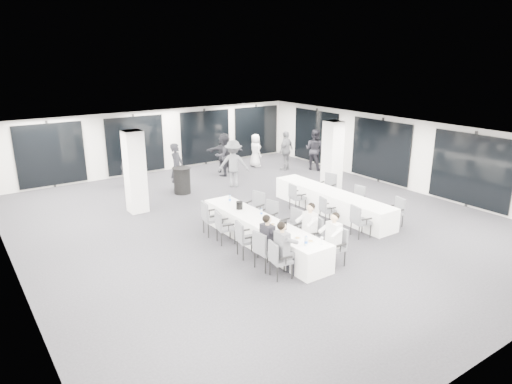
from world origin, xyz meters
TOP-DOWN VIEW (x-y plane):
  - room at (0.89, 1.11)m, footprint 14.04×16.04m
  - column_left at (-2.80, 3.20)m, footprint 0.60×0.60m
  - column_right at (4.20, 1.00)m, footprint 0.60×0.60m
  - banquet_table_main at (-0.97, -1.58)m, footprint 0.90×5.00m
  - banquet_table_side at (2.56, -0.72)m, footprint 0.90×5.00m
  - cocktail_table at (-0.60, 4.23)m, footprint 0.73×0.73m
  - chair_main_left_near at (-1.80, -3.43)m, footprint 0.55×0.59m
  - chair_main_left_second at (-1.81, -2.86)m, footprint 0.54×0.60m
  - chair_main_left_mid at (-1.80, -1.97)m, footprint 0.59×0.62m
  - chair_main_left_fourth at (-1.80, -0.85)m, footprint 0.57×0.60m
  - chair_main_left_far at (-1.81, -0.10)m, footprint 0.60×0.64m
  - chair_main_right_near at (-0.13, -3.70)m, footprint 0.53×0.59m
  - chair_main_right_second at (-0.13, -2.81)m, footprint 0.63×0.65m
  - chair_main_right_mid at (-0.13, -1.96)m, footprint 0.53×0.58m
  - chair_main_right_fourth at (-0.14, -0.84)m, footprint 0.58×0.60m
  - chair_main_right_far at (-0.13, -0.09)m, footprint 0.62×0.65m
  - chair_side_left_near at (1.73, -2.74)m, footprint 0.57×0.61m
  - chair_side_left_mid at (1.74, -1.33)m, footprint 0.52×0.55m
  - chair_side_left_far at (1.73, 0.17)m, footprint 0.53×0.57m
  - chair_side_right_near at (3.39, -2.77)m, footprint 0.54×0.57m
  - chair_side_right_mid at (3.39, -1.13)m, footprint 0.51×0.54m
  - chair_side_right_far at (3.40, 0.32)m, footprint 0.60×0.64m
  - seated_guest_a at (-1.63, -3.44)m, footprint 0.50×0.38m
  - seated_guest_b at (-1.63, -2.85)m, footprint 0.50×0.38m
  - seated_guest_c at (-0.30, -3.69)m, footprint 0.50×0.38m
  - seated_guest_d at (-0.30, -2.79)m, footprint 0.50×0.38m
  - standing_guest_a at (-0.55, 4.74)m, footprint 1.00×0.98m
  - standing_guest_b at (2.11, 5.57)m, footprint 1.04×0.69m
  - standing_guest_c at (1.56, 3.91)m, footprint 1.54×1.38m
  - standing_guest_d at (5.01, 4.85)m, footprint 1.37×1.06m
  - standing_guest_e at (4.21, 6.18)m, footprint 0.60×0.89m
  - standing_guest_f at (2.47, 6.13)m, footprint 1.96×1.64m
  - standing_guest_g at (-1.94, 6.49)m, footprint 0.79×0.80m
  - standing_guest_h at (6.12, 4.14)m, footprint 0.94×1.18m
  - ice_bucket_near at (-0.90, -2.47)m, footprint 0.21×0.21m
  - ice_bucket_far at (-0.97, -0.43)m, footprint 0.20×0.20m
  - water_bottle_a at (-1.12, -3.65)m, footprint 0.08×0.08m
  - water_bottle_b at (-0.77, -1.30)m, footprint 0.06×0.06m
  - water_bottle_c at (-0.88, 0.25)m, footprint 0.07×0.07m
  - plate_a at (-0.99, -3.18)m, footprint 0.20×0.20m
  - plate_b at (-0.85, -3.52)m, footprint 0.21×0.21m
  - plate_c at (-0.93, -2.05)m, footprint 0.19×0.19m
  - wine_glass at (-0.75, -3.81)m, footprint 0.08×0.08m

SIDE VIEW (x-z plane):
  - banquet_table_main at x=-0.97m, z-range 0.00..0.75m
  - banquet_table_side at x=2.56m, z-range 0.00..0.75m
  - chair_side_left_mid at x=1.74m, z-range 0.06..0.92m
  - chair_side_right_mid at x=3.39m, z-range 0.06..0.95m
  - chair_side_right_near at x=3.39m, z-range 0.06..0.97m
  - cocktail_table at x=-0.60m, z-range 0.01..1.02m
  - chair_side_left_far at x=1.73m, z-range 0.07..1.00m
  - chair_main_right_fourth at x=-0.14m, z-range 0.07..1.01m
  - chair_main_left_near at x=-1.80m, z-range 0.07..1.01m
  - chair_main_left_fourth at x=-1.80m, z-range 0.07..1.02m
  - chair_side_left_near at x=1.73m, z-range 0.07..1.04m
  - chair_main_left_mid at x=-1.80m, z-range 0.07..1.06m
  - chair_main_right_mid at x=-0.13m, z-range 0.07..1.06m
  - chair_main_right_near at x=-0.13m, z-range 0.07..1.07m
  - chair_main_left_second at x=-1.81m, z-range 0.07..1.08m
  - chair_side_right_far at x=3.40m, z-range 0.07..1.08m
  - chair_main_right_second at x=-0.13m, z-range 0.07..1.10m
  - chair_main_right_far at x=-0.13m, z-range 0.07..1.10m
  - chair_main_left_far at x=-1.81m, z-range 0.07..1.11m
  - plate_b at x=-0.85m, z-range 0.75..0.78m
  - plate_c at x=-0.93m, z-range 0.75..0.78m
  - plate_a at x=-0.99m, z-range 0.75..0.78m
  - seated_guest_a at x=-1.63m, z-range 0.09..1.53m
  - seated_guest_b at x=-1.63m, z-range 0.09..1.53m
  - seated_guest_c at x=-0.30m, z-range 0.09..1.53m
  - seated_guest_d at x=-0.30m, z-range 0.09..1.53m
  - water_bottle_b at x=-0.77m, z-range 0.75..0.95m
  - standing_guest_g at x=-1.94m, z-range 0.00..1.71m
  - ice_bucket_far at x=-0.97m, z-range 0.75..0.98m
  - water_bottle_c at x=-0.88m, z-range 0.75..0.98m
  - ice_bucket_near at x=-0.90m, z-range 0.75..0.98m
  - water_bottle_a at x=-1.12m, z-range 0.75..1.00m
  - standing_guest_e at x=4.21m, z-range 0.00..1.76m
  - wine_glass at x=-0.75m, z-range 0.80..1.01m
  - standing_guest_f at x=2.47m, z-range 0.00..2.05m
  - standing_guest_b at x=2.11m, z-range 0.00..2.05m
  - standing_guest_d at x=5.01m, z-range 0.00..2.06m
  - standing_guest_a at x=-0.55m, z-range 0.00..2.13m
  - standing_guest_h at x=6.12m, z-range 0.00..2.14m
  - standing_guest_c at x=1.56m, z-range 0.00..2.15m
  - room at x=0.89m, z-range -0.03..2.81m
  - column_left at x=-2.80m, z-range 0.00..2.80m
  - column_right at x=4.20m, z-range 0.00..2.80m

